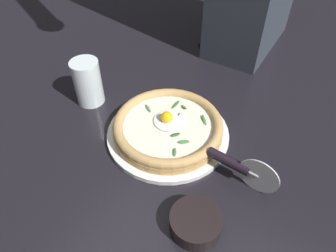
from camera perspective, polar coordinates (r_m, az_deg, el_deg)
name	(u,v)px	position (r m, az deg, el deg)	size (l,w,h in m)	color
ground_plane	(167,130)	(0.80, -0.20, -0.79)	(2.40, 2.40, 0.03)	black
pizza_plate	(168,134)	(0.77, 0.00, -1.38)	(0.29, 0.29, 0.01)	white
pizza	(168,126)	(0.75, 0.00, -0.08)	(0.26, 0.26, 0.05)	tan
side_bowl	(196,222)	(0.62, 5.03, -16.91)	(0.10, 0.10, 0.03)	black
pizza_cutter	(239,166)	(0.67, 12.61, -7.10)	(0.16, 0.03, 0.09)	silver
table_knife	(218,51)	(1.08, 9.10, 13.13)	(0.22, 0.05, 0.01)	silver
drinking_glass	(88,85)	(0.86, -14.17, 7.17)	(0.07, 0.07, 0.12)	silver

